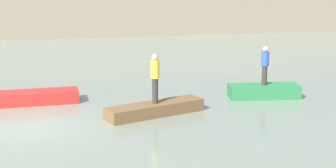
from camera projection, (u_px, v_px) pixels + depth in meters
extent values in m
plane|color=gray|center=(28.00, 128.00, 17.33)|extent=(120.00, 120.00, 0.00)
cube|color=gray|center=(39.00, 16.00, 39.31)|extent=(80.00, 1.20, 3.51)
cube|color=red|center=(35.00, 97.00, 20.50)|extent=(3.53, 1.15, 0.51)
cube|color=brown|center=(155.00, 109.00, 18.87)|extent=(3.92, 2.11, 0.46)
cube|color=#2D7F47|center=(264.00, 91.00, 21.45)|extent=(3.07, 1.42, 0.55)
cylinder|color=#38332D|center=(264.00, 75.00, 21.30)|extent=(0.22, 0.22, 0.82)
cylinder|color=blue|center=(265.00, 59.00, 21.14)|extent=(0.32, 0.32, 0.59)
sphere|color=beige|center=(266.00, 49.00, 21.05)|extent=(0.24, 0.24, 0.24)
cylinder|color=#38332D|center=(155.00, 91.00, 18.72)|extent=(0.22, 0.22, 0.95)
cylinder|color=yellow|center=(155.00, 69.00, 18.54)|extent=(0.32, 0.32, 0.67)
sphere|color=beige|center=(155.00, 57.00, 18.44)|extent=(0.25, 0.25, 0.25)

